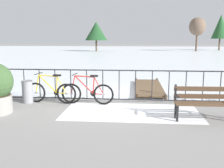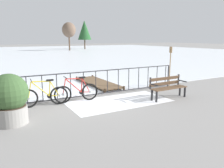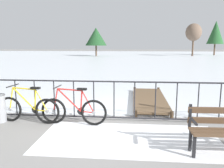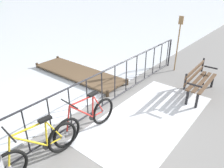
{
  "view_description": "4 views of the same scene",
  "coord_description": "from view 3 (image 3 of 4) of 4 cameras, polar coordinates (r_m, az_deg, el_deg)",
  "views": [
    {
      "loc": [
        1.04,
        -8.31,
        2.09
      ],
      "look_at": [
        0.34,
        -0.38,
        0.66
      ],
      "focal_mm": 41.18,
      "sensor_mm": 36.0,
      "label": 1
    },
    {
      "loc": [
        -3.3,
        -8.26,
        2.38
      ],
      "look_at": [
        1.04,
        -0.47,
        0.55
      ],
      "focal_mm": 36.09,
      "sensor_mm": 36.0,
      "label": 2
    },
    {
      "loc": [
        1.03,
        -5.97,
        2.03
      ],
      "look_at": [
        0.45,
        0.39,
        0.92
      ],
      "focal_mm": 37.44,
      "sensor_mm": 36.0,
      "label": 3
    },
    {
      "loc": [
        -3.12,
        -3.27,
        3.17
      ],
      "look_at": [
        1.02,
        0.05,
        0.52
      ],
      "focal_mm": 34.64,
      "sensor_mm": 36.0,
      "label": 4
    }
  ],
  "objects": [
    {
      "name": "ground_plane",
      "position": [
        6.39,
        -4.39,
        -8.68
      ],
      "size": [
        160.0,
        160.0,
        0.0
      ],
      "primitive_type": "plane",
      "color": "gray"
    },
    {
      "name": "frozen_pond",
      "position": [
        34.45,
        3.47,
        6.47
      ],
      "size": [
        80.0,
        56.0,
        0.03
      ],
      "primitive_type": "cube",
      "color": "silver",
      "rests_on": "ground"
    },
    {
      "name": "snow_patch",
      "position": [
        5.18,
        4.14,
        -13.15
      ],
      "size": [
        3.86,
        1.88,
        0.01
      ],
      "primitive_type": "cube",
      "color": "white",
      "rests_on": "ground"
    },
    {
      "name": "railing_fence",
      "position": [
        6.23,
        -4.46,
        -3.79
      ],
      "size": [
        9.06,
        0.06,
        1.07
      ],
      "color": "#232328",
      "rests_on": "ground"
    },
    {
      "name": "bicycle_near_railing",
      "position": [
        5.99,
        -9.35,
        -6.35
      ],
      "size": [
        1.71,
        0.52,
        0.97
      ],
      "color": "black",
      "rests_on": "ground"
    },
    {
      "name": "bicycle_second",
      "position": [
        6.43,
        -19.74,
        -5.7
      ],
      "size": [
        1.71,
        0.52,
        0.97
      ],
      "color": "black",
      "rests_on": "ground"
    },
    {
      "name": "wooden_dock",
      "position": [
        8.27,
        9.09,
        -3.61
      ],
      "size": [
        1.1,
        3.61,
        0.2
      ],
      "color": "brown",
      "rests_on": "ground"
    },
    {
      "name": "tree_far_west",
      "position": [
        40.25,
        19.31,
        11.81
      ],
      "size": [
        2.51,
        2.51,
        5.2
      ],
      "color": "brown",
      "rests_on": "ground"
    },
    {
      "name": "tree_west_mid",
      "position": [
        38.25,
        -3.92,
        11.46
      ],
      "size": [
        3.45,
        3.45,
        4.55
      ],
      "color": "brown",
      "rests_on": "ground"
    },
    {
      "name": "tree_centre",
      "position": [
        45.14,
        23.99,
        11.42
      ],
      "size": [
        2.83,
        2.83,
        5.91
      ],
      "color": "brown",
      "rests_on": "ground"
    }
  ]
}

